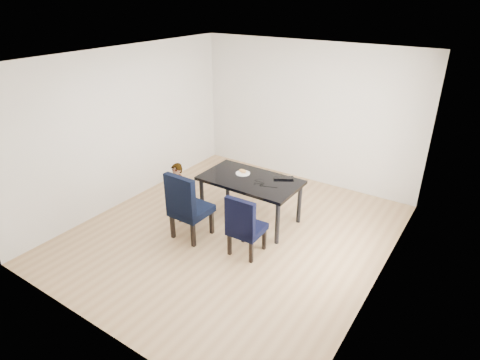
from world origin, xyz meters
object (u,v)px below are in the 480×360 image
Objects in this scene: dining_table at (250,199)px; child at (178,192)px; chair_right at (247,224)px; laptop at (283,177)px; chair_left at (191,204)px; plate at (243,173)px.

child reaches higher than dining_table.
chair_right reaches higher than laptop.
plate is (0.27, 1.02, 0.21)m from chair_left.
chair_right reaches higher than plate.
chair_left is at bearing -175.66° from chair_right.
child is at bearing 171.87° from chair_right.
plate is (0.78, 0.75, 0.26)m from child.
child is (-1.46, 0.16, 0.02)m from chair_right.
child is (-0.99, -0.65, 0.13)m from dining_table.
chair_right is 4.01× the size of plate.
dining_table is at bearing -25.90° from plate.
chair_left is 3.39× the size of laptop.
child reaches higher than plate.
plate is at bearing 154.10° from dining_table.
dining_table is 1.45× the size of chair_left.
dining_table is 0.45m from plate.
chair_left is (-0.49, -0.91, 0.18)m from dining_table.
plate is at bearing 124.59° from chair_right.
chair_right is 0.95× the size of child.
chair_right is at bearing 4.50° from child.
laptop is at bearing 21.44° from plate.
chair_left is at bearing -16.66° from child.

